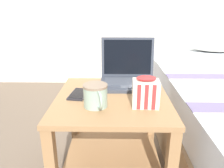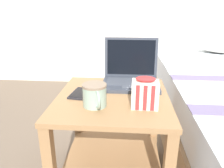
{
  "view_description": "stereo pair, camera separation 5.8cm",
  "coord_description": "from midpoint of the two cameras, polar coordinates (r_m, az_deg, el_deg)",
  "views": [
    {
      "loc": [
        0.02,
        -0.98,
        0.91
      ],
      "look_at": [
        0.0,
        -0.04,
        0.58
      ],
      "focal_mm": 35.0,
      "sensor_mm": 36.0,
      "label": 1
    },
    {
      "loc": [
        0.07,
        -0.98,
        0.91
      ],
      "look_at": [
        0.0,
        -0.04,
        0.58
      ],
      "focal_mm": 35.0,
      "sensor_mm": 36.0,
      "label": 2
    }
  ],
  "objects": [
    {
      "name": "snack_bag",
      "position": [
        0.95,
        10.33,
        -2.37
      ],
      "size": [
        0.12,
        0.09,
        0.14
      ],
      "color": "silver",
      "rests_on": "bedside_table"
    },
    {
      "name": "cell_phone",
      "position": [
        1.1,
        -6.88,
        -2.42
      ],
      "size": [
        0.1,
        0.15,
        0.01
      ],
      "color": "black",
      "rests_on": "bedside_table"
    },
    {
      "name": "mug_front_left",
      "position": [
        0.95,
        -2.8,
        -2.68
      ],
      "size": [
        0.11,
        0.15,
        0.1
      ],
      "color": "#8CA593",
      "rests_on": "bedside_table"
    },
    {
      "name": "laptop",
      "position": [
        1.23,
        6.23,
        2.3
      ],
      "size": [
        0.31,
        0.26,
        0.25
      ],
      "color": "#333842",
      "rests_on": "bedside_table"
    },
    {
      "name": "bedside_table",
      "position": [
        1.14,
        1.65,
        -11.49
      ],
      "size": [
        0.54,
        0.57,
        0.5
      ],
      "color": "#997047",
      "rests_on": "ground_plane"
    }
  ]
}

